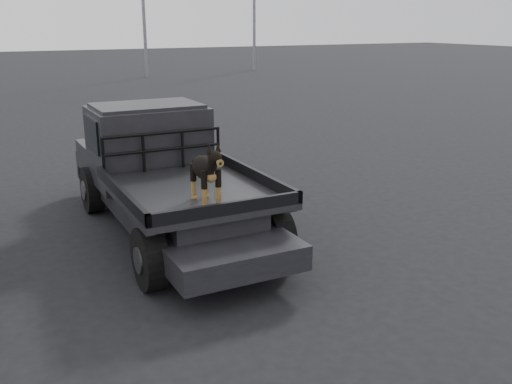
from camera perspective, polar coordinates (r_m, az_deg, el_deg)
ground at (r=6.77m, az=-6.38°, el=-10.07°), size 120.00×120.00×0.00m
flatbed_ute at (r=8.54m, az=-8.60°, el=-1.04°), size 2.00×5.40×0.92m
ute_cab at (r=9.20m, az=-10.77°, el=5.93°), size 1.72×1.30×0.88m
headache_rack at (r=8.53m, az=-9.25°, el=4.03°), size 1.80×0.08×0.55m
dog at (r=6.87m, az=-5.09°, el=1.92°), size 0.32×0.60×0.74m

